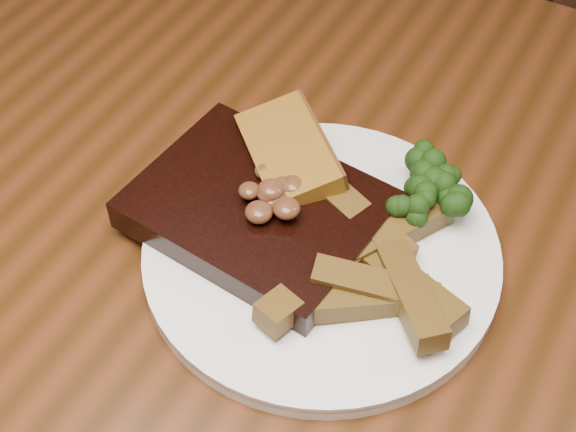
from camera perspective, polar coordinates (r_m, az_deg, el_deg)
name	(u,v)px	position (r m, az deg, el deg)	size (l,w,h in m)	color
dining_table	(291,321)	(0.73, 0.20, -7.45)	(1.60, 0.90, 0.75)	#461F0E
chair_far	(433,71)	(1.33, 10.26, 10.09)	(0.45, 0.45, 0.81)	black
plate	(321,253)	(0.65, 2.36, -2.68)	(0.29, 0.29, 0.01)	white
steak	(258,210)	(0.65, -2.15, 0.44)	(0.19, 0.15, 0.03)	black
steak_bone	(215,271)	(0.62, -5.25, -3.92)	(0.14, 0.01, 0.02)	beige
mushroom_pile	(267,191)	(0.63, -1.48, 1.76)	(0.06, 0.06, 0.03)	#56301B
garlic_bread	(289,170)	(0.68, 0.04, 3.26)	(0.11, 0.06, 0.02)	#935F1A
potato_wedges	(374,280)	(0.61, 6.13, -4.56)	(0.12, 0.12, 0.02)	brown
broccoli_cluster	(431,191)	(0.67, 10.10, 1.79)	(0.06, 0.06, 0.04)	#18320B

